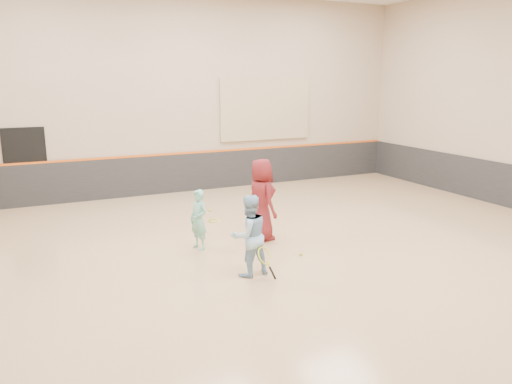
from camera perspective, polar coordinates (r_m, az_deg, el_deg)
name	(u,v)px	position (r m, az deg, el deg)	size (l,w,h in m)	color
room	(271,211)	(10.32, 1.75, -2.19)	(15.04, 12.04, 6.22)	tan
wainscot_back	(185,173)	(15.79, -8.11, 2.20)	(14.90, 0.04, 1.20)	#232326
accent_stripe	(185,153)	(15.68, -8.17, 4.42)	(14.90, 0.03, 0.06)	#D85914
acoustic_panel	(266,109)	(16.56, 1.11, 9.46)	(3.20, 0.08, 2.00)	tan
doorway	(26,168)	(15.05, -24.78, 2.54)	(1.10, 0.05, 2.20)	black
girl	(199,220)	(10.42, -6.58, -3.15)	(0.46, 0.30, 1.26)	#74CAB6
instructor	(249,236)	(8.95, -0.80, -5.00)	(0.73, 0.57, 1.50)	#92BDE1
young_man	(261,200)	(10.90, 0.62, -0.87)	(0.88, 0.57, 1.80)	maroon
held_racket	(264,256)	(8.85, 0.94, -7.30)	(0.41, 0.41, 0.67)	#C7D92F
spare_racket	(214,218)	(12.51, -4.82, -3.02)	(0.73, 0.73, 0.15)	#BDCE2D
ball_under_racket	(301,254)	(10.17, 5.15, -7.07)	(0.07, 0.07, 0.07)	#BACA2F
ball_in_hand	(268,189)	(10.69, 1.40, 0.36)	(0.07, 0.07, 0.07)	#C9DD33
ball_beside_spare	(210,210)	(13.43, -5.30, -2.09)	(0.07, 0.07, 0.07)	gold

